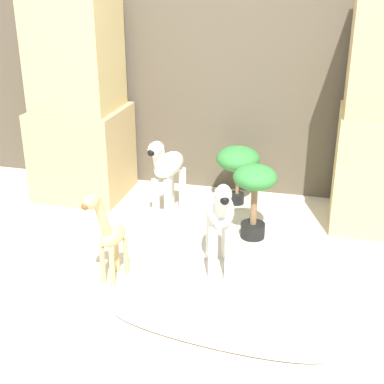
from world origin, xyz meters
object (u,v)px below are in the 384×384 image
object	(u,v)px
zebra_right	(221,216)
potted_palm_back	(255,187)
potted_palm_front	(238,161)
zebra_left	(167,170)
surfboard	(213,333)
giraffe_figurine	(108,232)

from	to	relation	value
zebra_right	potted_palm_back	xyz separation A→B (m)	(0.13, 0.49, -0.00)
zebra_right	potted_palm_front	bearing A→B (deg)	94.01
zebra_left	potted_palm_front	world-z (taller)	zebra_left
zebra_left	surfboard	size ratio (longest dim) A/B	0.56
potted_palm_back	zebra_left	bearing A→B (deg)	166.48
potted_palm_front	surfboard	world-z (taller)	potted_palm_front
zebra_right	potted_palm_front	distance (m)	1.01
zebra_left	potted_palm_back	xyz separation A→B (m)	(0.64, -0.15, -0.00)
zebra_left	potted_palm_front	xyz separation A→B (m)	(0.44, 0.37, -0.02)
giraffe_figurine	potted_palm_front	distance (m)	1.38
potted_palm_back	surfboard	distance (m)	1.16
potted_palm_front	surfboard	size ratio (longest dim) A/B	0.41
potted_palm_front	surfboard	distance (m)	1.66
zebra_right	giraffe_figurine	distance (m)	0.65
potted_palm_front	potted_palm_back	bearing A→B (deg)	-69.12
potted_palm_back	giraffe_figurine	bearing A→B (deg)	-133.28
surfboard	zebra_right	bearing A→B (deg)	98.40
surfboard	giraffe_figurine	bearing A→B (deg)	152.95
potted_palm_front	potted_palm_back	world-z (taller)	potted_palm_back
zebra_right	zebra_left	xyz separation A→B (m)	(-0.51, 0.64, 0.00)
zebra_right	potted_palm_back	world-z (taller)	zebra_right
zebra_right	zebra_left	bearing A→B (deg)	128.66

